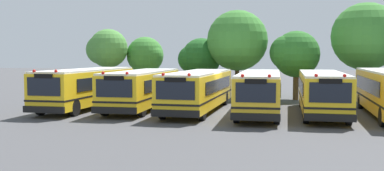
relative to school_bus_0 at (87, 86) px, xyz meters
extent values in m
plane|color=#424244|center=(9.46, 0.04, -1.43)|extent=(160.00, 160.00, 0.00)
cube|color=yellow|center=(0.00, 0.03, -0.02)|extent=(2.51, 10.65, 2.13)
cube|color=white|center=(0.00, 0.03, 1.10)|extent=(2.46, 10.44, 0.12)
cube|color=black|center=(-0.04, -5.36, -0.90)|extent=(2.48, 0.18, 0.36)
cube|color=black|center=(-0.04, -5.31, 0.36)|extent=(1.99, 0.07, 1.02)
cube|color=black|center=(1.24, 0.32, 0.32)|extent=(0.10, 8.29, 0.77)
cube|color=black|center=(-1.23, 0.34, 0.32)|extent=(0.10, 8.29, 0.77)
cube|color=black|center=(0.00, 0.03, -0.45)|extent=(2.53, 10.76, 0.10)
sphere|color=red|center=(0.63, -5.15, 1.20)|extent=(0.18, 0.18, 0.18)
sphere|color=red|center=(-0.71, -5.14, 1.20)|extent=(0.18, 0.18, 0.18)
cube|color=black|center=(-0.04, -5.32, 0.94)|extent=(1.09, 0.09, 0.24)
cylinder|color=black|center=(1.04, -3.90, -0.93)|extent=(0.29, 1.00, 1.00)
cylinder|color=black|center=(-1.10, -3.88, -0.93)|extent=(0.29, 1.00, 1.00)
cylinder|color=black|center=(1.10, 3.54, -0.93)|extent=(0.29, 1.00, 1.00)
cylinder|color=black|center=(-1.05, 3.55, -0.93)|extent=(0.29, 1.00, 1.00)
cube|color=yellow|center=(3.74, 0.28, -0.07)|extent=(2.72, 10.17, 2.03)
cube|color=white|center=(3.74, 0.28, 1.00)|extent=(2.67, 9.97, 0.12)
cube|color=black|center=(3.85, -4.85, -0.90)|extent=(2.56, 0.21, 0.36)
cube|color=black|center=(3.85, -4.80, 0.30)|extent=(2.06, 0.10, 0.97)
cube|color=black|center=(5.01, 0.61, 0.25)|extent=(0.21, 7.89, 0.73)
cube|color=black|center=(2.46, 0.56, 0.25)|extent=(0.21, 7.89, 0.73)
cube|color=black|center=(3.74, 0.28, -0.48)|extent=(2.75, 10.28, 0.10)
sphere|color=red|center=(4.54, -4.61, 1.10)|extent=(0.18, 0.18, 0.18)
sphere|color=red|center=(3.16, -4.64, 1.10)|extent=(0.18, 0.18, 0.18)
cube|color=black|center=(3.85, -4.81, 0.84)|extent=(1.13, 0.10, 0.24)
cylinder|color=black|center=(4.93, -3.35, -0.93)|extent=(0.30, 1.01, 1.00)
cylinder|color=black|center=(2.71, -3.40, -0.93)|extent=(0.30, 1.01, 1.00)
cylinder|color=black|center=(4.79, 3.57, -0.93)|extent=(0.30, 1.01, 1.00)
cylinder|color=black|center=(2.56, 3.52, -0.93)|extent=(0.30, 1.01, 1.00)
cube|color=yellow|center=(7.52, 0.10, -0.08)|extent=(2.74, 10.87, 2.01)
cube|color=white|center=(7.52, 0.10, 0.99)|extent=(2.69, 10.66, 0.12)
cube|color=black|center=(7.40, -5.38, -0.90)|extent=(2.57, 0.21, 0.36)
cube|color=black|center=(7.40, -5.33, 0.28)|extent=(2.07, 0.10, 0.96)
cube|color=black|center=(8.80, 0.38, 0.24)|extent=(0.22, 8.44, 0.72)
cube|color=black|center=(6.24, 0.43, 0.24)|extent=(0.22, 8.44, 0.72)
cube|color=black|center=(7.52, 0.10, -0.48)|extent=(2.77, 10.98, 0.10)
sphere|color=red|center=(8.10, -5.17, 1.09)|extent=(0.18, 0.18, 0.18)
sphere|color=red|center=(6.71, -5.14, 1.09)|extent=(0.18, 0.18, 0.18)
cube|color=black|center=(7.40, -5.34, 0.83)|extent=(1.14, 0.10, 0.24)
cylinder|color=black|center=(8.55, -3.93, -0.93)|extent=(0.30, 1.01, 1.00)
cylinder|color=black|center=(6.31, -3.88, -0.93)|extent=(0.30, 1.01, 1.00)
cylinder|color=black|center=(8.71, 3.69, -0.93)|extent=(0.30, 1.01, 1.00)
cylinder|color=black|center=(6.47, 3.74, -0.93)|extent=(0.30, 1.01, 1.00)
cube|color=yellow|center=(11.37, -0.16, -0.08)|extent=(2.63, 11.23, 2.01)
cube|color=white|center=(11.37, -0.16, 0.98)|extent=(2.58, 11.00, 0.12)
cube|color=black|center=(11.52, -5.81, -0.90)|extent=(2.40, 0.22, 0.36)
cube|color=black|center=(11.51, -5.76, 0.28)|extent=(1.93, 0.11, 0.96)
cube|color=black|center=(12.56, 0.17, 0.24)|extent=(0.26, 8.71, 0.72)
cube|color=black|center=(10.17, 0.11, 0.24)|extent=(0.26, 8.71, 0.72)
cube|color=black|center=(11.37, -0.16, -0.48)|extent=(2.66, 11.34, 0.10)
sphere|color=red|center=(12.16, -5.57, 1.08)|extent=(0.18, 0.18, 0.18)
sphere|color=red|center=(10.86, -5.61, 1.08)|extent=(0.18, 0.18, 0.18)
cube|color=black|center=(11.51, -5.77, 0.82)|extent=(1.06, 0.11, 0.24)
cylinder|color=black|center=(12.51, -4.32, -0.93)|extent=(0.30, 1.01, 1.00)
cylinder|color=black|center=(10.44, -4.37, -0.93)|extent=(0.30, 1.01, 1.00)
cylinder|color=black|center=(12.31, 3.65, -0.93)|extent=(0.30, 1.01, 1.00)
cylinder|color=black|center=(10.24, 3.60, -0.93)|extent=(0.30, 1.01, 1.00)
cube|color=yellow|center=(15.00, -0.02, -0.07)|extent=(2.40, 10.32, 2.03)
cube|color=white|center=(15.00, -0.02, 1.00)|extent=(2.35, 10.11, 0.12)
cube|color=black|center=(15.01, -5.25, -0.90)|extent=(2.43, 0.17, 0.36)
cube|color=black|center=(15.01, -5.20, 0.29)|extent=(1.95, 0.06, 0.97)
cube|color=black|center=(16.21, 0.28, 0.25)|extent=(0.06, 8.05, 0.73)
cube|color=black|center=(13.79, 0.27, 0.25)|extent=(0.06, 8.05, 0.73)
cube|color=black|center=(15.00, -0.02, -0.48)|extent=(2.43, 10.42, 0.10)
sphere|color=red|center=(15.67, -5.03, 1.10)|extent=(0.18, 0.18, 0.18)
sphere|color=red|center=(14.36, -5.03, 1.10)|extent=(0.18, 0.18, 0.18)
cube|color=black|center=(15.01, -5.21, 0.84)|extent=(1.07, 0.08, 0.24)
cylinder|color=black|center=(16.06, -3.78, -0.93)|extent=(0.28, 1.00, 1.00)
cylinder|color=black|center=(13.96, -3.78, -0.93)|extent=(0.28, 1.00, 1.00)
cylinder|color=black|center=(16.05, 3.34, -0.93)|extent=(0.28, 1.00, 1.00)
cylinder|color=black|center=(13.95, 3.33, -0.93)|extent=(0.28, 1.00, 1.00)
cube|color=black|center=(17.53, 0.25, 0.36)|extent=(0.19, 8.49, 0.79)
cylinder|color=black|center=(17.61, -4.10, -0.93)|extent=(0.30, 1.00, 1.00)
cylinder|color=black|center=(17.75, 3.59, -0.93)|extent=(0.30, 1.00, 1.00)
cylinder|color=#4C3823|center=(-2.15, 8.65, -0.02)|extent=(0.32, 0.32, 2.83)
sphere|color=#478438|center=(-2.15, 8.65, 2.65)|extent=(3.34, 3.34, 3.34)
sphere|color=#478438|center=(-2.83, 8.61, 2.54)|extent=(2.54, 2.54, 2.54)
cylinder|color=#4C3823|center=(0.63, 10.26, -0.30)|extent=(0.35, 0.35, 2.27)
sphere|color=#387A2D|center=(0.63, 10.26, 2.06)|extent=(3.26, 3.26, 3.26)
sphere|color=#387A2D|center=(1.26, 9.96, 1.97)|extent=(2.18, 2.18, 2.18)
cylinder|color=#4C3823|center=(5.76, 9.90, -0.42)|extent=(0.36, 0.36, 2.02)
sphere|color=#1E561E|center=(5.76, 9.90, 1.85)|extent=(3.37, 3.37, 3.37)
sphere|color=#1E561E|center=(4.97, 9.66, 1.74)|extent=(2.33, 2.33, 2.33)
cylinder|color=#4C3823|center=(8.91, 9.27, -0.01)|extent=(0.35, 0.35, 2.84)
sphere|color=#387A2D|center=(8.91, 9.27, 3.28)|extent=(4.99, 4.99, 4.99)
sphere|color=#387A2D|center=(9.06, 8.95, 3.11)|extent=(2.90, 2.90, 2.90)
cylinder|color=#4C3823|center=(13.63, 8.47, -0.32)|extent=(0.44, 0.44, 2.22)
sphere|color=#286623|center=(13.63, 8.47, 2.16)|extent=(3.65, 3.65, 3.65)
sphere|color=#286623|center=(12.91, 8.22, 2.28)|extent=(2.71, 2.71, 2.71)
cylinder|color=#4C3823|center=(18.80, 8.96, 0.06)|extent=(0.35, 0.35, 3.00)
sphere|color=#387A2D|center=(18.80, 8.96, 3.51)|extent=(5.19, 5.19, 5.19)
sphere|color=#387A2D|center=(18.27, 9.20, 4.01)|extent=(3.42, 3.42, 3.42)
camera|label=1|loc=(13.04, -27.16, 2.09)|focal=41.43mm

